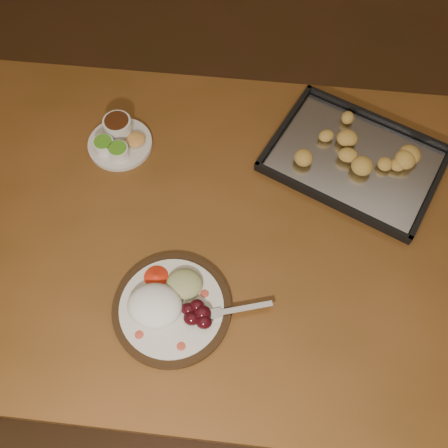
# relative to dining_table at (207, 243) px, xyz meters

# --- Properties ---
(ground) EXTENTS (4.00, 4.00, 0.00)m
(ground) POSITION_rel_dining_table_xyz_m (-0.00, 0.17, -0.65)
(ground) COLOR #532E1C
(ground) RESTS_ON ground
(dining_table) EXTENTS (1.53, 0.96, 0.75)m
(dining_table) POSITION_rel_dining_table_xyz_m (0.00, 0.00, 0.00)
(dining_table) COLOR brown
(dining_table) RESTS_ON ground
(dinner_plate) EXTENTS (0.33, 0.25, 0.06)m
(dinner_plate) POSITION_rel_dining_table_xyz_m (-0.04, -0.21, 0.12)
(dinner_plate) COLOR black
(dinner_plate) RESTS_ON dining_table
(condiment_saucer) EXTENTS (0.16, 0.16, 0.05)m
(condiment_saucer) POSITION_rel_dining_table_xyz_m (-0.25, 0.19, 0.12)
(condiment_saucer) COLOR silver
(condiment_saucer) RESTS_ON dining_table
(baking_tray) EXTENTS (0.48, 0.42, 0.04)m
(baking_tray) POSITION_rel_dining_table_xyz_m (0.33, 0.22, 0.11)
(baking_tray) COLOR black
(baking_tray) RESTS_ON dining_table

